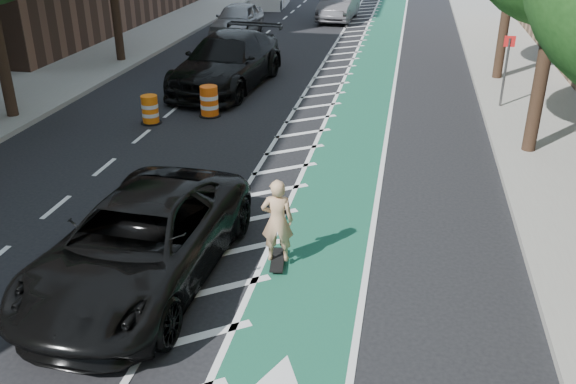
% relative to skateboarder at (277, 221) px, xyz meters
% --- Properties ---
extents(ground, '(120.00, 120.00, 0.00)m').
position_rel_skateboarder_xyz_m(ground, '(-2.30, -1.00, -0.95)').
color(ground, black).
rests_on(ground, ground).
extents(bike_lane, '(2.00, 90.00, 0.01)m').
position_rel_skateboarder_xyz_m(bike_lane, '(0.70, 9.00, -0.94)').
color(bike_lane, '#164E3D').
rests_on(bike_lane, ground).
extents(buffer_strip, '(1.40, 90.00, 0.01)m').
position_rel_skateboarder_xyz_m(buffer_strip, '(-0.80, 9.00, -0.95)').
color(buffer_strip, silver).
rests_on(buffer_strip, ground).
extents(sidewalk_right, '(5.00, 90.00, 0.15)m').
position_rel_skateboarder_xyz_m(sidewalk_right, '(7.20, 9.00, -0.88)').
color(sidewalk_right, gray).
rests_on(sidewalk_right, ground).
extents(sidewalk_left, '(5.00, 90.00, 0.15)m').
position_rel_skateboarder_xyz_m(sidewalk_left, '(-11.80, 9.00, -0.88)').
color(sidewalk_left, gray).
rests_on(sidewalk_left, ground).
extents(curb_right, '(0.12, 90.00, 0.16)m').
position_rel_skateboarder_xyz_m(curb_right, '(4.75, 9.00, -0.87)').
color(curb_right, gray).
rests_on(curb_right, ground).
extents(curb_left, '(0.12, 90.00, 0.16)m').
position_rel_skateboarder_xyz_m(curb_left, '(-9.35, 9.00, -0.87)').
color(curb_left, gray).
rests_on(curb_left, ground).
extents(sign_post, '(0.35, 0.08, 2.47)m').
position_rel_skateboarder_xyz_m(sign_post, '(5.30, 11.00, 0.40)').
color(sign_post, '#4C4C4C').
rests_on(sign_post, ground).
extents(skateboard, '(0.37, 0.91, 0.12)m').
position_rel_skateboarder_xyz_m(skateboard, '(0.00, -0.00, -0.85)').
color(skateboard, black).
rests_on(skateboard, ground).
extents(skateboarder, '(0.66, 0.48, 1.66)m').
position_rel_skateboarder_xyz_m(skateboarder, '(0.00, 0.00, 0.00)').
color(skateboarder, tan).
rests_on(skateboarder, skateboard).
extents(suv_near, '(2.92, 5.86, 1.59)m').
position_rel_skateboarder_xyz_m(suv_near, '(-2.30, -1.00, -0.15)').
color(suv_near, black).
rests_on(suv_near, ground).
extents(suv_far, '(3.34, 6.92, 1.94)m').
position_rel_skateboarder_xyz_m(suv_far, '(-4.50, 12.02, 0.02)').
color(suv_far, black).
rests_on(suv_far, ground).
extents(car_silver, '(2.03, 4.94, 1.68)m').
position_rel_skateboarder_xyz_m(car_silver, '(-6.82, 21.80, -0.11)').
color(car_silver, '#95969A').
rests_on(car_silver, ground).
extents(car_grey, '(2.10, 5.31, 1.72)m').
position_rel_skateboarder_xyz_m(car_grey, '(-2.21, 27.62, -0.09)').
color(car_grey, '#56555A').
rests_on(car_grey, ground).
extents(barrel_a, '(0.66, 0.66, 0.90)m').
position_rel_skateboarder_xyz_m(barrel_a, '(-5.70, 7.43, -0.53)').
color(barrel_a, orange).
rests_on(barrel_a, ground).
extents(barrel_b, '(0.73, 0.73, 1.00)m').
position_rel_skateboarder_xyz_m(barrel_b, '(-4.10, 8.50, -0.48)').
color(barrel_b, '#FF5D0D').
rests_on(barrel_b, ground).
extents(barrel_c, '(0.69, 0.69, 0.94)m').
position_rel_skateboarder_xyz_m(barrel_c, '(-4.70, 15.90, -0.50)').
color(barrel_c, '#F1450C').
rests_on(barrel_c, ground).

